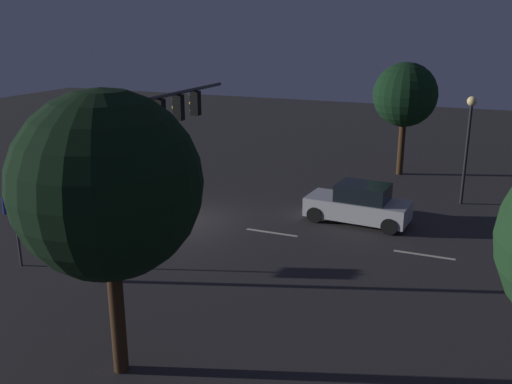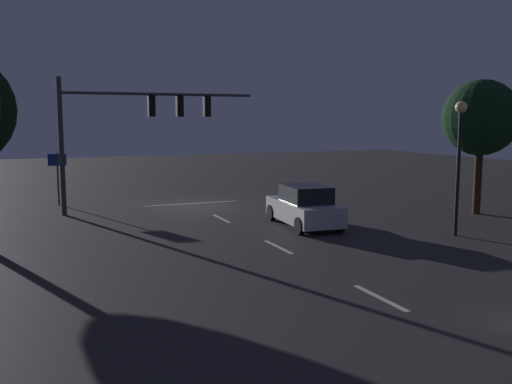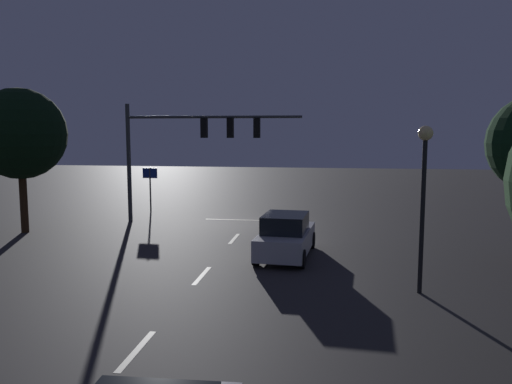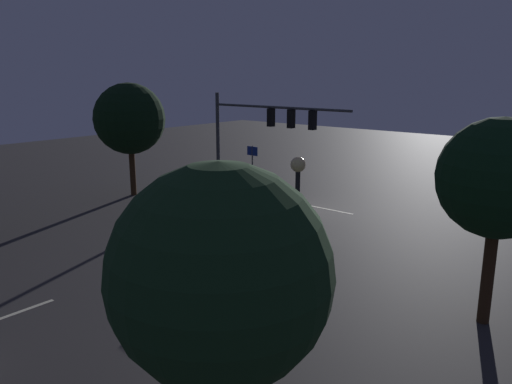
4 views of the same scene
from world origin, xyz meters
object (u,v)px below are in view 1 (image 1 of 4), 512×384
(route_sign, at_px, (15,214))
(tree_right_far, at_px, (107,185))
(street_lamp_left_kerb, at_px, (469,130))
(tree_left_far, at_px, (405,95))
(traffic_signal_assembly, at_px, (150,129))
(car_approaching, at_px, (359,204))

(route_sign, height_order, tree_right_far, tree_right_far)
(street_lamp_left_kerb, relative_size, tree_right_far, 0.73)
(tree_left_far, bearing_deg, street_lamp_left_kerb, 38.68)
(street_lamp_left_kerb, bearing_deg, traffic_signal_assembly, -46.71)
(traffic_signal_assembly, xyz_separation_m, tree_left_far, (-14.33, 6.94, -0.06))
(car_approaching, xyz_separation_m, tree_left_far, (-8.85, 0.35, 3.63))
(tree_right_far, bearing_deg, tree_left_far, 171.33)
(street_lamp_left_kerb, relative_size, route_sign, 1.88)
(car_approaching, height_order, tree_left_far, tree_left_far)
(traffic_signal_assembly, height_order, tree_right_far, tree_right_far)
(traffic_signal_assembly, bearing_deg, car_approaching, 129.78)
(car_approaching, bearing_deg, route_sign, -47.69)
(car_approaching, relative_size, street_lamp_left_kerb, 0.89)
(traffic_signal_assembly, relative_size, tree_right_far, 1.35)
(car_approaching, height_order, route_sign, route_sign)
(street_lamp_left_kerb, xyz_separation_m, route_sign, (13.41, -13.80, -1.60))
(car_approaching, xyz_separation_m, tree_right_far, (12.83, -2.95, 3.92))
(tree_left_far, bearing_deg, car_approaching, -2.28)
(tree_left_far, xyz_separation_m, tree_right_far, (21.68, -3.31, 0.29))
(tree_left_far, relative_size, tree_right_far, 0.90)
(street_lamp_left_kerb, bearing_deg, tree_right_far, -21.71)
(street_lamp_left_kerb, xyz_separation_m, tree_right_far, (17.23, -6.86, 1.18))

